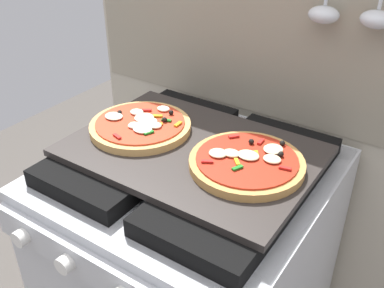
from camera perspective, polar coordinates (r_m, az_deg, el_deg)
The scene contains 4 objects.
kitchen_backsplash at distance 1.30m, azimuth 8.37°, elevation 1.06°, with size 1.10×0.09×1.55m.
baking_tray at distance 0.99m, azimuth 0.00°, elevation -0.89°, with size 0.54×0.38×0.02m, color #2D2826.
pizza_left at distance 1.05m, azimuth -6.74°, elevation 2.35°, with size 0.24×0.24×0.03m.
pizza_right at distance 0.92m, azimuth 7.21°, elevation -2.21°, with size 0.24×0.24×0.03m.
Camera 1 is at (0.47, -0.70, 1.43)m, focal length 41.37 mm.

